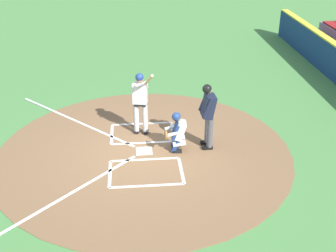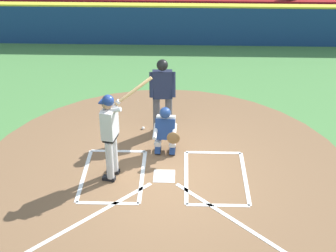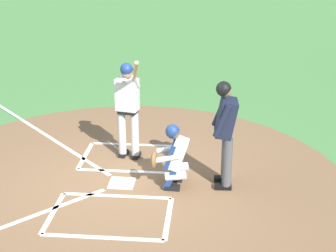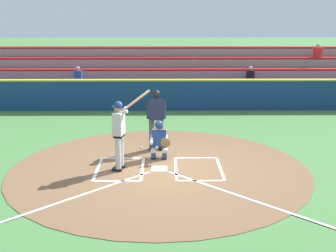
{
  "view_description": "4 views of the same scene",
  "coord_description": "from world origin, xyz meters",
  "px_view_note": "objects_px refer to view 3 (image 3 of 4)",
  "views": [
    {
      "loc": [
        -10.3,
        0.29,
        6.09
      ],
      "look_at": [
        -0.29,
        -0.63,
        0.9
      ],
      "focal_mm": 46.7,
      "sensor_mm": 36.0,
      "label": 1
    },
    {
      "loc": [
        -0.32,
        8.37,
        6.13
      ],
      "look_at": [
        -0.08,
        0.06,
        1.24
      ],
      "focal_mm": 53.92,
      "sensor_mm": 36.0,
      "label": 2
    },
    {
      "loc": [
        -7.69,
        -1.49,
        4.2
      ],
      "look_at": [
        0.24,
        -0.78,
        1.01
      ],
      "focal_mm": 54.31,
      "sensor_mm": 36.0,
      "label": 3
    },
    {
      "loc": [
        -0.12,
        11.53,
        4.15
      ],
      "look_at": [
        -0.24,
        -0.38,
        1.1
      ],
      "focal_mm": 48.55,
      "sensor_mm": 36.0,
      "label": 4
    }
  ],
  "objects_px": {
    "batter": "(128,104)",
    "catcher": "(173,155)",
    "plate_umpire": "(225,127)",
    "baseball": "(229,171)"
  },
  "relations": [
    {
      "from": "baseball",
      "to": "catcher",
      "type": "bearing_deg",
      "value": 120.38
    },
    {
      "from": "batter",
      "to": "plate_umpire",
      "type": "distance_m",
      "value": 2.01
    },
    {
      "from": "catcher",
      "to": "baseball",
      "type": "distance_m",
      "value": 1.26
    },
    {
      "from": "plate_umpire",
      "to": "baseball",
      "type": "xyz_separation_m",
      "value": [
        0.47,
        -0.12,
        -1.04
      ]
    },
    {
      "from": "batter",
      "to": "baseball",
      "type": "bearing_deg",
      "value": -103.86
    },
    {
      "from": "batter",
      "to": "catcher",
      "type": "distance_m",
      "value": 1.48
    },
    {
      "from": "catcher",
      "to": "plate_umpire",
      "type": "bearing_deg",
      "value": -83.16
    },
    {
      "from": "batter",
      "to": "baseball",
      "type": "height_order",
      "value": "batter"
    },
    {
      "from": "catcher",
      "to": "plate_umpire",
      "type": "distance_m",
      "value": 0.99
    },
    {
      "from": "batter",
      "to": "baseball",
      "type": "relative_size",
      "value": 28.76
    }
  ]
}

